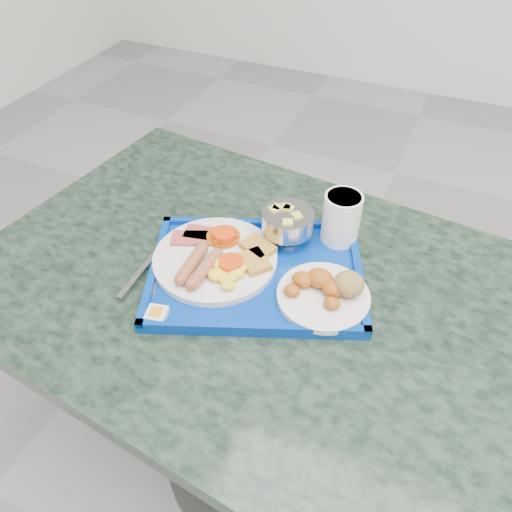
{
  "coord_description": "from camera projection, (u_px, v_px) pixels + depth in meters",
  "views": [
    {
      "loc": [
        -0.44,
        -0.22,
        1.39
      ],
      "look_at": [
        -0.72,
        0.41,
        0.76
      ],
      "focal_mm": 35.0,
      "sensor_mm": 36.0,
      "label": 1
    }
  ],
  "objects": [
    {
      "name": "bread_plate",
      "position": [
        327.0,
        291.0,
        0.9
      ],
      "size": [
        0.17,
        0.17,
        0.06
      ],
      "rotation": [
        0.0,
        0.0,
        -0.12
      ],
      "color": "silver",
      "rests_on": "tray"
    },
    {
      "name": "knife",
      "position": [
        143.0,
        268.0,
        0.96
      ],
      "size": [
        0.02,
        0.17,
        0.0
      ],
      "primitive_type": "cube",
      "rotation": [
        0.0,
        0.0,
        0.03
      ],
      "color": "#B1B2B4",
      "rests_on": "tray"
    },
    {
      "name": "spoon",
      "position": [
        181.0,
        257.0,
        0.98
      ],
      "size": [
        0.08,
        0.15,
        0.01
      ],
      "rotation": [
        0.0,
        0.0,
        0.44
      ],
      "color": "#B1B2B4",
      "rests_on": "tray"
    },
    {
      "name": "juice_cup",
      "position": [
        342.0,
        217.0,
        0.99
      ],
      "size": [
        0.08,
        0.08,
        0.11
      ],
      "color": "white",
      "rests_on": "tray"
    },
    {
      "name": "table",
      "position": [
        262.0,
        342.0,
        1.08
      ],
      "size": [
        1.21,
        0.88,
        0.71
      ],
      "rotation": [
        0.0,
        0.0,
        -0.12
      ],
      "color": "slate",
      "rests_on": "floor"
    },
    {
      "name": "jam_packet",
      "position": [
        157.0,
        314.0,
        0.87
      ],
      "size": [
        0.04,
        0.04,
        0.01
      ],
      "rotation": [
        0.0,
        0.0,
        0.23
      ],
      "color": "white",
      "rests_on": "tray"
    },
    {
      "name": "main_plate",
      "position": [
        218.0,
        258.0,
        0.97
      ],
      "size": [
        0.24,
        0.24,
        0.04
      ],
      "rotation": [
        0.0,
        0.0,
        -0.1
      ],
      "color": "silver",
      "rests_on": "tray"
    },
    {
      "name": "fruit_bowl",
      "position": [
        288.0,
        222.0,
        1.0
      ],
      "size": [
        0.1,
        0.1,
        0.07
      ],
      "color": "#B1B2B4",
      "rests_on": "tray"
    },
    {
      "name": "tray",
      "position": [
        256.0,
        273.0,
        0.96
      ],
      "size": [
        0.49,
        0.43,
        0.02
      ],
      "rotation": [
        0.0,
        0.0,
        0.38
      ],
      "color": "navy",
      "rests_on": "table"
    }
  ]
}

